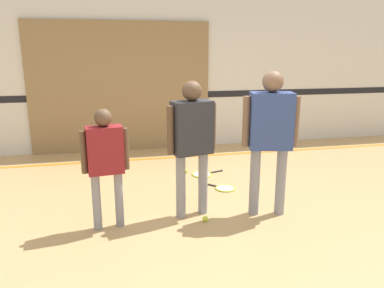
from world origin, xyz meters
TOP-DOWN VIEW (x-y plane):
  - ground_plane at (0.00, 0.00)m, footprint 16.00×16.00m
  - wall_back at (0.00, 3.24)m, footprint 16.00×0.07m
  - wall_panel at (-0.64, 3.18)m, footprint 3.31×0.05m
  - floor_stripe at (0.00, 2.46)m, footprint 14.40×0.10m
  - person_instructor at (0.03, 0.06)m, footprint 0.58×0.33m
  - person_student_left at (-0.92, -0.06)m, footprint 0.49×0.24m
  - person_student_right at (0.89, -0.09)m, footprint 0.62×0.35m
  - racket_spare_on_floor at (0.50, 1.43)m, footprint 0.56×0.39m
  - racket_second_spare at (0.64, 0.79)m, footprint 0.45×0.44m
  - tennis_ball_near_instructor at (0.14, -0.15)m, footprint 0.07×0.07m
  - tennis_ball_by_spare_racket at (0.25, 1.57)m, footprint 0.07×0.07m

SIDE VIEW (x-z plane):
  - ground_plane at x=0.00m, z-range 0.00..0.00m
  - floor_stripe at x=0.00m, z-range 0.00..0.01m
  - racket_spare_on_floor at x=0.50m, z-range -0.01..0.03m
  - racket_second_spare at x=0.64m, z-range -0.01..0.03m
  - tennis_ball_near_instructor at x=0.14m, z-range 0.00..0.07m
  - tennis_ball_by_spare_racket at x=0.25m, z-range 0.00..0.07m
  - person_student_left at x=-0.92m, z-range 0.15..1.46m
  - person_instructor at x=0.03m, z-range 0.18..1.74m
  - person_student_right at x=0.89m, z-range 0.20..1.86m
  - wall_panel at x=-0.64m, z-range 0.00..2.39m
  - wall_back at x=0.00m, z-range 0.00..3.20m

